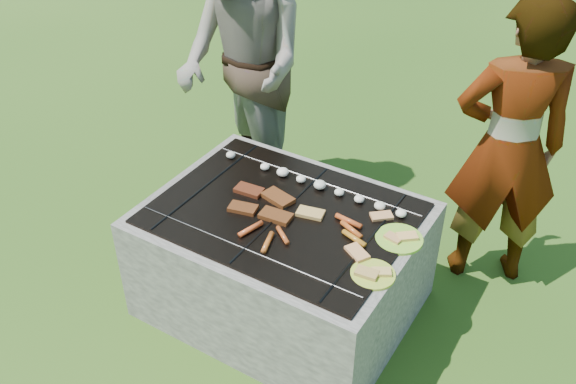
% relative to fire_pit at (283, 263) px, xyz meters
% --- Properties ---
extents(lawn, '(60.00, 60.00, 0.00)m').
position_rel_fire_pit_xyz_m(lawn, '(0.00, 0.00, -0.28)').
color(lawn, '#214611').
rests_on(lawn, ground).
extents(fire_pit, '(1.30, 1.00, 0.62)m').
position_rel_fire_pit_xyz_m(fire_pit, '(0.00, 0.00, 0.00)').
color(fire_pit, '#A8A095').
rests_on(fire_pit, ground).
extents(mushrooms, '(1.05, 0.06, 0.04)m').
position_rel_fire_pit_xyz_m(mushrooms, '(0.04, 0.27, 0.35)').
color(mushrooms, beige).
rests_on(mushrooms, fire_pit).
extents(pork_slabs, '(0.38, 0.28, 0.02)m').
position_rel_fire_pit_xyz_m(pork_slabs, '(-0.11, 0.00, 0.34)').
color(pork_slabs, maroon).
rests_on(pork_slabs, fire_pit).
extents(sausages, '(0.54, 0.42, 0.03)m').
position_rel_fire_pit_xyz_m(sausages, '(0.20, -0.07, 0.34)').
color(sausages, orange).
rests_on(sausages, fire_pit).
extents(bread_on_grate, '(0.46, 0.41, 0.02)m').
position_rel_fire_pit_xyz_m(bread_on_grate, '(0.29, 0.05, 0.34)').
color(bread_on_grate, tan).
rests_on(bread_on_grate, fire_pit).
extents(plate_far, '(0.24, 0.24, 0.03)m').
position_rel_fire_pit_xyz_m(plate_far, '(0.56, 0.11, 0.33)').
color(plate_far, gold).
rests_on(plate_far, fire_pit).
extents(plate_near, '(0.20, 0.20, 0.03)m').
position_rel_fire_pit_xyz_m(plate_near, '(0.56, -0.17, 0.33)').
color(plate_near, yellow).
rests_on(plate_near, fire_pit).
extents(cook, '(0.70, 0.62, 1.61)m').
position_rel_fire_pit_xyz_m(cook, '(0.82, 0.83, 0.52)').
color(cook, '#AA9D8E').
rests_on(cook, ground).
extents(bystander, '(1.13, 1.06, 1.84)m').
position_rel_fire_pit_xyz_m(bystander, '(-0.73, 0.72, 0.64)').
color(bystander, gray).
rests_on(bystander, ground).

